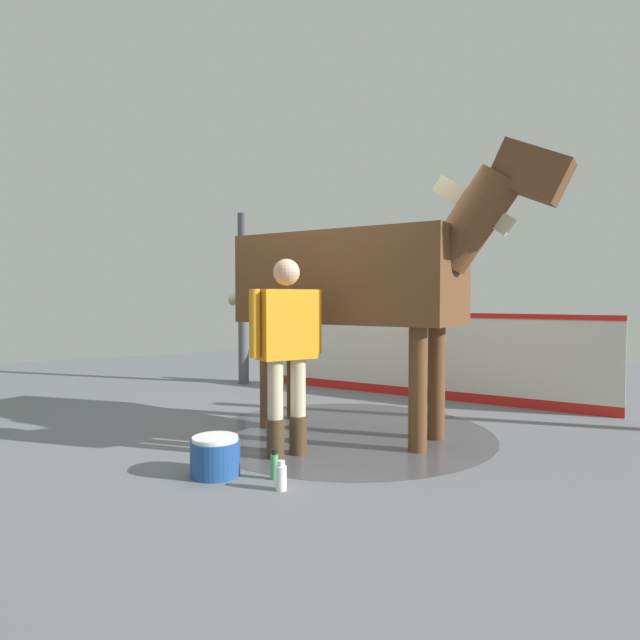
% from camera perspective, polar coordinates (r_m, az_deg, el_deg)
% --- Properties ---
extents(ground_plane, '(16.00, 16.00, 0.02)m').
position_cam_1_polar(ground_plane, '(5.37, 1.46, -12.03)').
color(ground_plane, slate).
extents(wet_patch, '(2.84, 2.84, 0.00)m').
position_cam_1_polar(wet_patch, '(5.34, 3.05, -11.97)').
color(wet_patch, '#4C4C54').
rests_on(wet_patch, ground).
extents(barrier_wall, '(2.16, 4.14, 1.13)m').
position_cam_1_polar(barrier_wall, '(7.18, 11.32, -4.04)').
color(barrier_wall, silver).
rests_on(barrier_wall, ground).
extents(roof_post_far, '(0.16, 0.16, 2.61)m').
position_cam_1_polar(roof_post_far, '(8.22, -8.25, 2.24)').
color(roof_post_far, '#4C4C51').
rests_on(roof_post_far, ground).
extents(horse, '(1.89, 3.21, 2.61)m').
position_cam_1_polar(horse, '(5.12, 4.34, 4.50)').
color(horse, brown).
rests_on(horse, ground).
extents(handler, '(0.67, 0.22, 1.65)m').
position_cam_1_polar(handler, '(4.43, -3.60, -2.52)').
color(handler, '#47331E').
rests_on(handler, ground).
extents(wash_bucket, '(0.37, 0.37, 0.29)m').
position_cam_1_polar(wash_bucket, '(4.17, -11.19, -14.15)').
color(wash_bucket, '#1E478C').
rests_on(wash_bucket, ground).
extents(bottle_shampoo, '(0.08, 0.08, 0.21)m').
position_cam_1_polar(bottle_shampoo, '(3.83, -4.20, -16.44)').
color(bottle_shampoo, white).
rests_on(bottle_shampoo, ground).
extents(bottle_spray, '(0.06, 0.06, 0.22)m').
position_cam_1_polar(bottle_spray, '(4.04, -4.92, -15.29)').
color(bottle_spray, '#4CA559').
rests_on(bottle_spray, ground).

